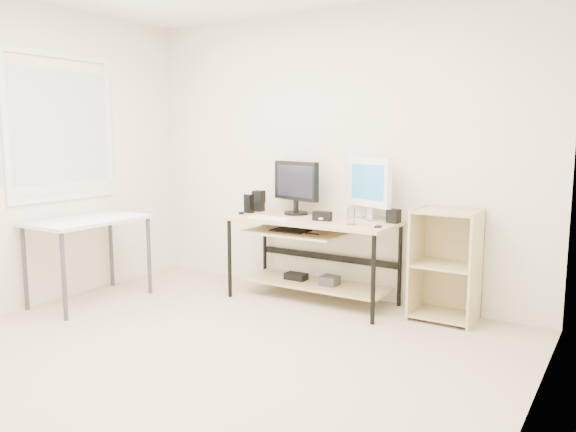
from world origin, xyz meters
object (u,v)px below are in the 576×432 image
(shelf_unit, at_px, (447,264))
(side_table, at_px, (88,228))
(desk, at_px, (310,242))
(white_imac, at_px, (369,184))
(audio_controller, at_px, (249,204))
(black_monitor, at_px, (296,184))

(shelf_unit, bearing_deg, side_table, -156.67)
(shelf_unit, bearing_deg, desk, -172.23)
(white_imac, bearing_deg, side_table, -126.00)
(side_table, height_order, audio_controller, audio_controller)
(audio_controller, bearing_deg, shelf_unit, 20.19)
(desk, relative_size, side_table, 1.50)
(audio_controller, bearing_deg, white_imac, 25.28)
(black_monitor, bearing_deg, white_imac, 19.92)
(shelf_unit, relative_size, audio_controller, 5.06)
(shelf_unit, xyz_separation_m, audio_controller, (-1.85, -0.16, 0.39))
(black_monitor, distance_m, white_imac, 0.70)
(side_table, relative_size, white_imac, 1.84)
(desk, distance_m, shelf_unit, 1.19)
(side_table, height_order, shelf_unit, shelf_unit)
(shelf_unit, distance_m, audio_controller, 1.89)
(desk, bearing_deg, audio_controller, -179.79)
(shelf_unit, distance_m, white_imac, 0.94)
(desk, height_order, audio_controller, audio_controller)
(shelf_unit, height_order, black_monitor, black_monitor)
(shelf_unit, height_order, audio_controller, audio_controller)
(shelf_unit, bearing_deg, black_monitor, -179.43)
(side_table, distance_m, black_monitor, 1.89)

